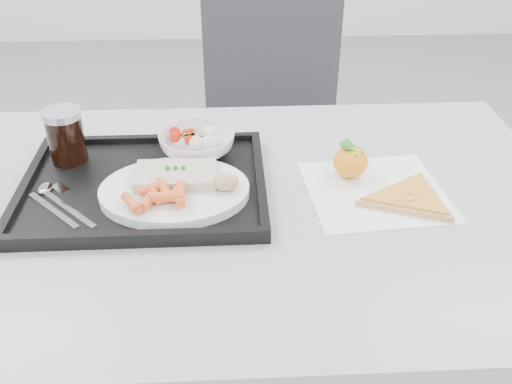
% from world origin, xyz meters
% --- Properties ---
extents(table, '(1.20, 0.80, 0.75)m').
position_xyz_m(table, '(0.00, 0.30, 0.68)').
color(table, silver).
rests_on(table, ground).
extents(chair, '(0.46, 0.46, 0.93)m').
position_xyz_m(chair, '(0.10, 1.00, 0.54)').
color(chair, '#35353B').
rests_on(chair, ground).
extents(tray, '(0.45, 0.35, 0.03)m').
position_xyz_m(tray, '(-0.19, 0.34, 0.76)').
color(tray, black).
rests_on(tray, table).
extents(dinner_plate, '(0.27, 0.27, 0.02)m').
position_xyz_m(dinner_plate, '(-0.13, 0.30, 0.77)').
color(dinner_plate, white).
rests_on(dinner_plate, tray).
extents(fish_fillet, '(0.15, 0.09, 0.03)m').
position_xyz_m(fish_fillet, '(-0.13, 0.32, 0.79)').
color(fish_fillet, beige).
rests_on(fish_fillet, dinner_plate).
extents(bread_roll, '(0.06, 0.05, 0.03)m').
position_xyz_m(bread_roll, '(-0.04, 0.29, 0.80)').
color(bread_roll, '#D4A884').
rests_on(bread_roll, dinner_plate).
extents(salad_bowl, '(0.15, 0.15, 0.05)m').
position_xyz_m(salad_bowl, '(-0.10, 0.45, 0.79)').
color(salad_bowl, white).
rests_on(salad_bowl, tray).
extents(cola_glass, '(0.07, 0.07, 0.11)m').
position_xyz_m(cola_glass, '(-0.35, 0.44, 0.82)').
color(cola_glass, black).
rests_on(cola_glass, tray).
extents(cutlery, '(0.14, 0.15, 0.01)m').
position_xyz_m(cutlery, '(-0.34, 0.29, 0.77)').
color(cutlery, silver).
rests_on(cutlery, tray).
extents(napkin, '(0.27, 0.26, 0.00)m').
position_xyz_m(napkin, '(0.24, 0.31, 0.75)').
color(napkin, white).
rests_on(napkin, table).
extents(tangerine, '(0.08, 0.08, 0.07)m').
position_xyz_m(tangerine, '(0.20, 0.37, 0.79)').
color(tangerine, orange).
rests_on(tangerine, napkin).
extents(pizza_slice, '(0.22, 0.22, 0.02)m').
position_xyz_m(pizza_slice, '(0.29, 0.27, 0.76)').
color(pizza_slice, '#DCBD71').
rests_on(pizza_slice, napkin).
extents(carrot_pile, '(0.11, 0.10, 0.02)m').
position_xyz_m(carrot_pile, '(-0.15, 0.25, 0.80)').
color(carrot_pile, orange).
rests_on(carrot_pile, dinner_plate).
extents(salad_contents, '(0.10, 0.07, 0.03)m').
position_xyz_m(salad_contents, '(-0.10, 0.46, 0.80)').
color(salad_contents, '#B01A08').
rests_on(salad_contents, salad_bowl).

